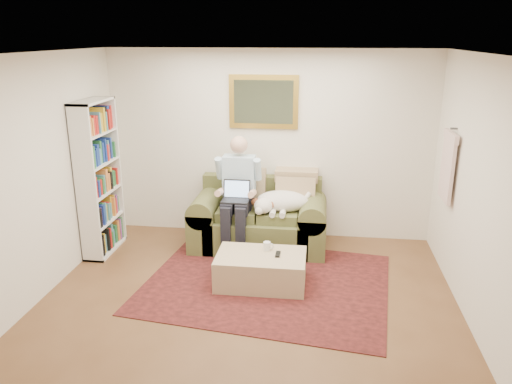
% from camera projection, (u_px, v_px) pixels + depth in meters
% --- Properties ---
extents(room_shell, '(4.51, 5.00, 2.61)m').
position_uv_depth(room_shell, '(245.00, 191.00, 4.88)').
color(room_shell, brown).
rests_on(room_shell, ground).
extents(rug, '(2.99, 2.52, 0.01)m').
position_uv_depth(rug, '(267.00, 283.00, 5.81)').
color(rug, black).
rests_on(rug, room_shell).
extents(sofa, '(1.80, 0.91, 1.08)m').
position_uv_depth(sofa, '(259.00, 224.00, 6.76)').
color(sofa, brown).
rests_on(sofa, room_shell).
extents(seated_man, '(0.59, 0.85, 1.51)m').
position_uv_depth(seated_man, '(237.00, 196.00, 6.50)').
color(seated_man, '#8CBDD8').
rests_on(seated_man, sofa).
extents(laptop, '(0.35, 0.28, 0.25)m').
position_uv_depth(laptop, '(236.00, 195.00, 6.42)').
color(laptop, black).
rests_on(laptop, seated_man).
extents(sleeping_dog, '(0.74, 0.46, 0.27)m').
position_uv_depth(sleeping_dog, '(283.00, 201.00, 6.52)').
color(sleeping_dog, white).
rests_on(sleeping_dog, sofa).
extents(ottoman, '(1.02, 0.65, 0.37)m').
position_uv_depth(ottoman, '(261.00, 270.00, 5.74)').
color(ottoman, '#CEAE89').
rests_on(ottoman, room_shell).
extents(coffee_mug, '(0.08, 0.08, 0.10)m').
position_uv_depth(coffee_mug, '(267.00, 246.00, 5.79)').
color(coffee_mug, white).
rests_on(coffee_mug, ottoman).
extents(tv_remote, '(0.05, 0.15, 0.02)m').
position_uv_depth(tv_remote, '(278.00, 254.00, 5.68)').
color(tv_remote, black).
rests_on(tv_remote, ottoman).
extents(bookshelf, '(0.28, 0.80, 2.00)m').
position_uv_depth(bookshelf, '(99.00, 178.00, 6.42)').
color(bookshelf, white).
rests_on(bookshelf, room_shell).
extents(wall_mirror, '(0.94, 0.04, 0.72)m').
position_uv_depth(wall_mirror, '(264.00, 102.00, 6.71)').
color(wall_mirror, gold).
rests_on(wall_mirror, room_shell).
extents(hanging_shirt, '(0.06, 0.52, 0.90)m').
position_uv_depth(hanging_shirt, '(448.00, 163.00, 5.77)').
color(hanging_shirt, beige).
rests_on(hanging_shirt, room_shell).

